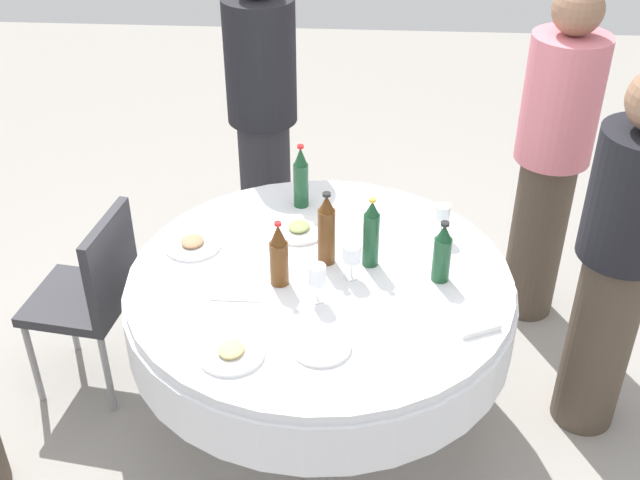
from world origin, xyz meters
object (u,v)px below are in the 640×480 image
at_px(bottle_dark_green_left, 371,234).
at_px(chair_south, 94,290).
at_px(bottle_brown_rear, 326,230).
at_px(wine_glass_rear, 442,215).
at_px(plate_north, 193,244).
at_px(person_west, 263,118).
at_px(plate_far, 299,229).
at_px(bottle_dark_green_west, 442,253).
at_px(bottle_dark_green_east, 301,178).
at_px(person_east, 620,257).
at_px(dining_table, 320,305).
at_px(bottle_brown_front, 279,256).
at_px(wine_glass_west, 352,254).
at_px(plate_right, 321,346).
at_px(plate_inner, 231,352).
at_px(wine_glass_outer, 317,277).
at_px(person_left, 551,157).

xyz_separation_m(bottle_dark_green_left, chair_south, (-0.05, -1.16, -0.36)).
height_order(bottle_brown_rear, wine_glass_rear, bottle_brown_rear).
distance_m(plate_north, person_west, 0.95).
relative_size(bottle_brown_rear, plate_far, 1.40).
height_order(bottle_dark_green_west, bottle_brown_rear, bottle_brown_rear).
height_order(bottle_dark_green_east, person_east, person_east).
bearing_deg(bottle_brown_rear, dining_table, -11.52).
xyz_separation_m(bottle_dark_green_east, bottle_dark_green_west, (0.51, 0.57, -0.02)).
relative_size(bottle_brown_front, bottle_brown_rear, 0.87).
height_order(bottle_dark_green_west, person_east, person_east).
distance_m(plate_far, plate_north, 0.44).
distance_m(bottle_dark_green_east, bottle_brown_rear, 0.44).
bearing_deg(plate_north, chair_south, -86.72).
xyz_separation_m(bottle_dark_green_west, plate_far, (-0.29, -0.57, -0.11)).
bearing_deg(bottle_brown_rear, wine_glass_west, 45.51).
distance_m(bottle_brown_front, plate_right, 0.42).
xyz_separation_m(bottle_dark_green_west, plate_inner, (0.48, -0.73, -0.11)).
bearing_deg(bottle_dark_green_west, plate_right, -45.17).
bearing_deg(bottle_dark_green_west, bottle_brown_rear, -101.25).
relative_size(bottle_brown_rear, plate_inner, 1.38).
xyz_separation_m(wine_glass_west, plate_inner, (0.47, -0.39, -0.09)).
height_order(bottle_dark_green_left, wine_glass_west, bottle_dark_green_left).
bearing_deg(wine_glass_west, person_east, 93.65).
distance_m(person_east, person_west, 1.80).
xyz_separation_m(bottle_dark_green_left, bottle_dark_green_east, (-0.43, -0.31, -0.00)).
xyz_separation_m(bottle_dark_green_left, plate_right, (0.51, -0.16, -0.13)).
distance_m(wine_glass_rear, person_west, 1.14).
xyz_separation_m(wine_glass_rear, wine_glass_outer, (0.46, -0.48, 0.00)).
bearing_deg(dining_table, wine_glass_outer, -0.40).
distance_m(bottle_dark_green_left, chair_south, 1.21).
bearing_deg(plate_far, bottle_brown_rear, 31.34).
relative_size(bottle_dark_green_west, plate_right, 1.23).
bearing_deg(bottle_brown_rear, person_west, -159.49).
distance_m(person_left, person_east, 0.76).
distance_m(bottle_brown_front, wine_glass_outer, 0.18).
distance_m(plate_far, person_left, 1.23).
distance_m(bottle_dark_green_west, wine_glass_west, 0.34).
bearing_deg(bottle_dark_green_east, chair_south, -66.06).
xyz_separation_m(person_west, chair_south, (0.94, -0.62, -0.37)).
height_order(bottle_dark_green_east, plate_right, bottle_dark_green_east).
bearing_deg(plate_right, plate_inner, -79.69).
bearing_deg(person_east, plate_inner, -72.15).
distance_m(dining_table, person_left, 1.32).
xyz_separation_m(bottle_dark_green_east, plate_right, (0.94, 0.15, -0.13)).
bearing_deg(plate_inner, bottle_brown_front, 164.02).
bearing_deg(wine_glass_west, plate_far, -143.44).
distance_m(plate_far, person_east, 1.27).
bearing_deg(bottle_brown_front, wine_glass_outer, 56.30).
bearing_deg(chair_south, wine_glass_rear, -75.41).
bearing_deg(bottle_dark_green_east, bottle_dark_green_left, 35.73).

